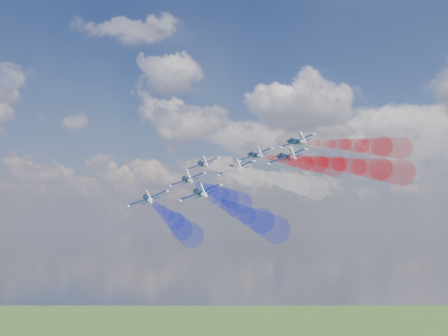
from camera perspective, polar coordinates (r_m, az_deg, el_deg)
The scene contains 16 objects.
jet_lead at distance 171.48m, azimuth -2.22°, elevation 0.41°, with size 10.99×13.73×3.66m, color black, non-canonical shape.
trail_lead at distance 144.42m, azimuth 0.48°, elevation -0.31°, with size 4.58×44.14×4.58m, color white, non-canonical shape.
jet_inner_left at distance 156.93m, azimuth -3.82°, elevation -1.23°, with size 10.99×13.73×3.66m, color black, non-canonical shape.
trail_inner_left at distance 129.75m, azimuth -1.15°, elevation -2.37°, with size 4.58×44.14×4.58m, color #1924D8, non-canonical shape.
jet_inner_right at distance 161.91m, azimuth 3.23°, elevation 1.34°, with size 10.99×13.73×3.66m, color black, non-canonical shape.
trail_inner_right at distance 135.75m, azimuth 7.18°, elevation 0.75°, with size 4.58×44.14×4.58m, color red, non-canonical shape.
jet_outer_left at distance 142.74m, azimuth -7.87°, elevation -3.17°, with size 10.99×13.73×3.66m, color black, non-canonical shape.
trail_outer_left at distance 115.26m, azimuth -5.83°, elevation -4.92°, with size 4.58×44.14×4.58m, color #1924D8, non-canonical shape.
jet_center_third at distance 148.05m, azimuth 1.17°, elevation -0.07°, with size 10.99×13.73×3.66m, color black, non-canonical shape.
trail_center_third at distance 121.59m, azimuth 5.14°, elevation -1.03°, with size 4.58×44.14×4.58m, color white, non-canonical shape.
jet_outer_right at distance 154.19m, azimuth 7.48°, elevation 2.72°, with size 10.99×13.73×3.66m, color black, non-canonical shape.
trail_outer_right at distance 128.94m, azimuth 12.51°, elevation 2.36°, with size 4.58×44.14×4.58m, color red, non-canonical shape.
jet_rear_left at distance 132.91m, azimuth -2.51°, elevation -2.59°, with size 10.99×13.73×3.66m, color black, non-canonical shape.
trail_rear_left at distance 106.03m, azimuth 1.11°, elevation -4.33°, with size 4.58×44.14×4.58m, color #1924D8, non-canonical shape.
jet_rear_right at distance 139.43m, azimuth 6.44°, elevation 1.12°, with size 10.99×13.73×3.66m, color black, non-canonical shape.
trail_rear_right at distance 114.04m, azimuth 11.90°, elevation 0.37°, with size 4.58×44.14×4.58m, color red, non-canonical shape.
Camera 1 is at (116.11, -99.04, 141.66)m, focal length 44.24 mm.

